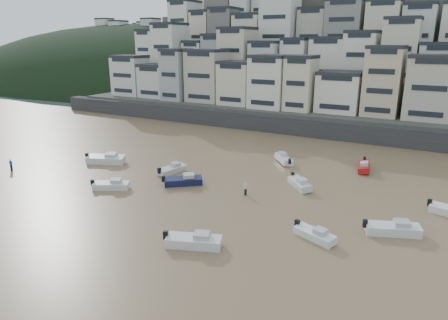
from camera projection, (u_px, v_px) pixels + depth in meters
The scene contains 16 objects.
sea_strip at pixel (133, 78), 202.80m from camera, with size 340.00×340.00×0.00m, color #4A5C69.
harbor_wall at pixel (320, 128), 79.38m from camera, with size 140.00×3.00×3.50m, color #38383A.
hillside at pixel (383, 62), 107.24m from camera, with size 141.04×66.00×50.00m.
headland at pixel (143, 81), 187.43m from camera, with size 216.00×135.00×53.33m.
boat_a at pixel (194, 239), 37.19m from camera, with size 5.70×1.86×1.55m, color silver, non-canonical shape.
boat_b at pixel (315, 233), 38.63m from camera, with size 4.70×1.54×1.28m, color white, non-canonical shape.
boat_c at pixel (183, 179), 53.24m from camera, with size 5.52×1.81×1.51m, color #13183D, non-canonical shape.
boat_d at pixel (393, 227), 39.61m from camera, with size 5.74×1.88×1.56m, color silver, non-canonical shape.
boat_e at pixel (300, 183), 52.20m from camera, with size 5.19×1.70×1.42m, color silver, non-canonical shape.
boat_f at pixel (172, 168), 58.05m from camera, with size 4.99×1.63×1.36m, color silver, non-canonical shape.
boat_h at pixel (284, 158), 63.01m from camera, with size 5.38×1.76×1.47m, color silver, non-canonical shape.
boat_i at pixel (364, 166), 59.16m from camera, with size 5.33×1.74×1.45m, color #A31514, non-canonical shape.
boat_j at pixel (111, 184), 51.71m from camera, with size 5.05×1.65×1.38m, color silver, non-canonical shape.
boat_k at pixel (106, 158), 62.45m from camera, with size 6.49×2.12×1.77m, color silver, non-canonical shape.
person_blue at pixel (11, 165), 58.98m from camera, with size 0.44×0.44×1.74m, color blue, non-canonical shape.
person_pink at pixel (246, 188), 49.69m from camera, with size 0.44×0.44×1.74m, color #F6AEB6, non-canonical shape.
Camera 1 is at (31.19, -12.31, 18.57)m, focal length 32.00 mm.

